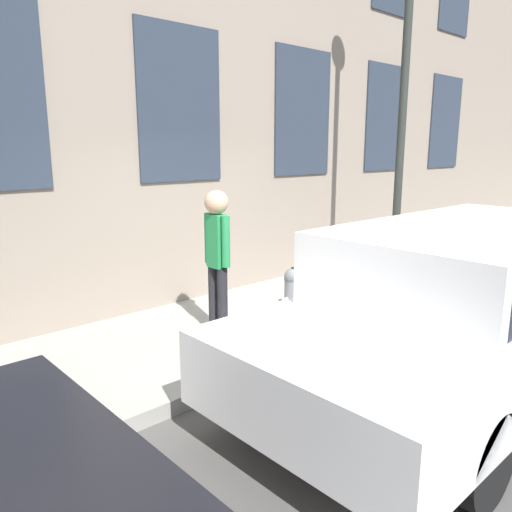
{
  "coord_description": "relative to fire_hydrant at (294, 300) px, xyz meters",
  "views": [
    {
      "loc": [
        -3.37,
        3.88,
        2.28
      ],
      "look_at": [
        0.69,
        0.14,
        1.08
      ],
      "focal_mm": 35.0,
      "sensor_mm": 36.0,
      "label": 1
    }
  ],
  "objects": [
    {
      "name": "ground_plane",
      "position": [
        -0.41,
        0.19,
        -0.55
      ],
      "size": [
        80.0,
        80.0,
        0.0
      ],
      "primitive_type": "plane",
      "color": "#514F4C"
    },
    {
      "name": "street_lamp",
      "position": [
        0.29,
        -2.54,
        3.21
      ],
      "size": [
        0.36,
        0.36,
        5.86
      ],
      "color": "#2D332D",
      "rests_on": "sidewalk"
    },
    {
      "name": "person",
      "position": [
        0.57,
        0.67,
        0.6
      ],
      "size": [
        0.41,
        0.27,
        1.67
      ],
      "rotation": [
        0.0,
        0.0,
        0.05
      ],
      "color": "#232328",
      "rests_on": "sidewalk"
    },
    {
      "name": "sidewalk",
      "position": [
        0.76,
        0.19,
        -0.48
      ],
      "size": [
        2.33,
        60.0,
        0.15
      ],
      "color": "#9E9B93",
      "rests_on": "ground_plane"
    },
    {
      "name": "parked_truck_white_near",
      "position": [
        -1.76,
        -0.63,
        0.36
      ],
      "size": [
        2.02,
        5.3,
        1.57
      ],
      "color": "black",
      "rests_on": "ground_plane"
    },
    {
      "name": "fire_hydrant",
      "position": [
        0.0,
        0.0,
        0.0
      ],
      "size": [
        0.3,
        0.42,
        0.79
      ],
      "color": "gray",
      "rests_on": "sidewalk"
    }
  ]
}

